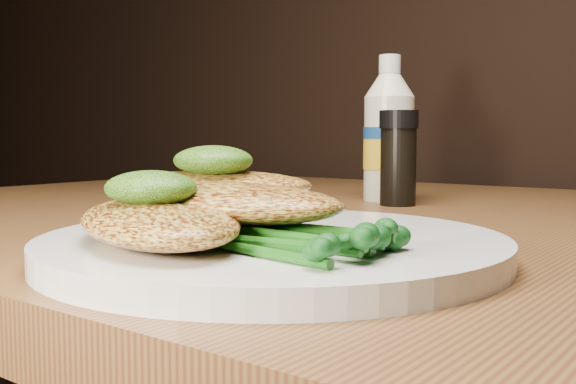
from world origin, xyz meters
The scene contains 9 objects.
plate centered at (0.06, 0.80, 0.76)m, with size 0.28×0.28×0.01m, color white.
chicken_front centered at (0.03, 0.74, 0.78)m, with size 0.15×0.08×0.02m, color gold.
chicken_mid centered at (0.04, 0.78, 0.79)m, with size 0.16×0.08×0.02m, color gold.
chicken_back centered at (0.01, 0.80, 0.79)m, with size 0.13×0.07×0.02m, color gold.
pesto_front centered at (0.03, 0.73, 0.80)m, with size 0.05×0.05×0.02m, color black.
pesto_back centered at (0.01, 0.80, 0.81)m, with size 0.05×0.05×0.02m, color black.
broccolini_bundle centered at (0.10, 0.77, 0.77)m, with size 0.13×0.10×0.02m, color #185713, non-canonical shape.
mayo_bottle centered at (-0.06, 1.16, 0.83)m, with size 0.06×0.06×0.17m, color beige, non-canonical shape.
pepper_grinder centered at (-0.02, 1.12, 0.80)m, with size 0.04×0.04×0.10m, color black, non-canonical shape.
Camera 1 is at (0.31, 0.49, 0.83)m, focal length 41.49 mm.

